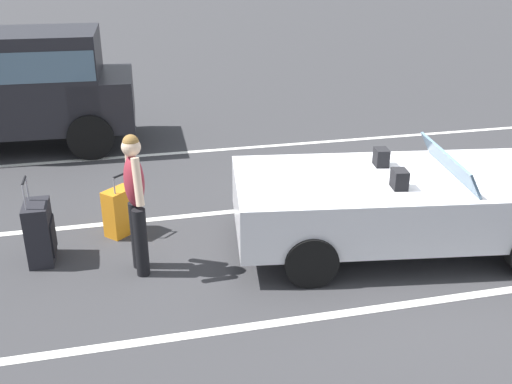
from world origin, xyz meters
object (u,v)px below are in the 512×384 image
at_px(suitcase_large_black, 40,233).
at_px(parked_pickup_truck_near, 15,88).
at_px(suitcase_medium_bright, 120,212).
at_px(traveler_person, 135,197).
at_px(convertible_car, 419,202).

height_order(suitcase_large_black, parked_pickup_truck_near, parked_pickup_truck_near).
relative_size(suitcase_medium_bright, traveler_person, 0.51).
relative_size(traveler_person, parked_pickup_truck_near, 0.33).
xyz_separation_m(suitcase_medium_bright, traveler_person, (0.20, -1.01, 0.62)).
xyz_separation_m(convertible_car, traveler_person, (-3.40, 0.14, 0.34)).
xyz_separation_m(suitcase_large_black, traveler_person, (1.13, -0.51, 0.56)).
xyz_separation_m(suitcase_large_black, suitcase_medium_bright, (0.93, 0.51, -0.06)).
bearing_deg(suitcase_medium_bright, suitcase_large_black, 75.65).
distance_m(convertible_car, parked_pickup_truck_near, 7.46).
bearing_deg(suitcase_large_black, suitcase_medium_bright, 28.50).
bearing_deg(suitcase_large_black, traveler_person, -24.04).
distance_m(suitcase_medium_bright, traveler_person, 1.20).
bearing_deg(traveler_person, parked_pickup_truck_near, 100.96).
xyz_separation_m(convertible_car, parked_pickup_truck_near, (-5.31, 5.22, 0.52)).
bearing_deg(suitcase_medium_bright, convertible_car, -150.64).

